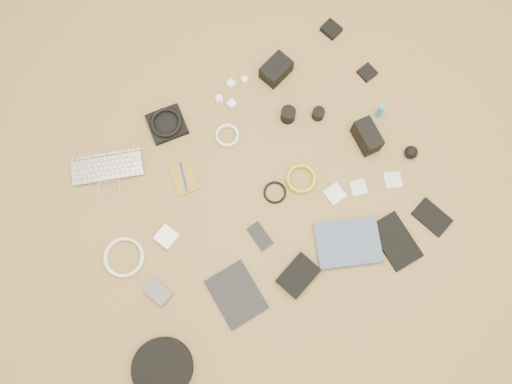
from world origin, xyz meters
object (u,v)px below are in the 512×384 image
laptop (108,177)px  phone (260,236)px  dslr_camera (276,70)px  paperback (352,267)px  tablet (236,295)px  headphone_case (163,368)px

laptop → phone: laptop is taller
dslr_camera → laptop: bearing=167.3°
dslr_camera → phone: size_ratio=1.17×
phone → paperback: bearing=-53.8°
phone → paperback: 0.39m
tablet → headphone_case: (-0.37, -0.10, 0.03)m
tablet → paperback: 0.47m
dslr_camera → paperback: (-0.16, -0.89, -0.02)m
laptop → tablet: size_ratio=1.34×
dslr_camera → tablet: 0.98m
dslr_camera → phone: 0.73m
paperback → dslr_camera: bearing=12.0°
laptop → headphone_case: headphone_case is taller
laptop → tablet: 0.72m
laptop → phone: size_ratio=2.66×
phone → headphone_case: size_ratio=0.49×
laptop → phone: 0.68m
laptop → paperback: bearing=-30.2°
dslr_camera → phone: (-0.42, -0.60, -0.03)m
phone → tablet: bearing=-146.9°
headphone_case → dslr_camera: bearing=41.1°
laptop → paperback: (0.69, -0.81, 0.00)m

